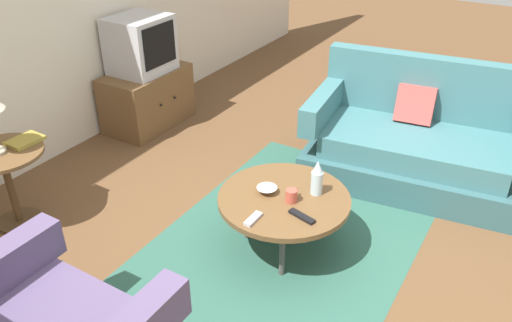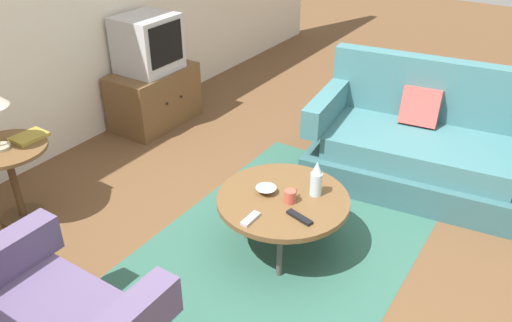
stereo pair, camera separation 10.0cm
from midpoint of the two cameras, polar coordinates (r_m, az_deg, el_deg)
name	(u,v)px [view 2 (the right image)]	position (r m, az deg, el deg)	size (l,w,h in m)	color
ground_plane	(301,266)	(3.34, 5.93, -11.56)	(16.00, 16.00, 0.00)	brown
area_rug	(281,247)	(3.46, 3.69, -9.55)	(2.52, 1.58, 0.00)	#2D5B4C
couch	(420,147)	(4.21, 18.46, 1.53)	(1.06, 1.73, 0.92)	#325C60
coffee_table	(283,201)	(3.24, 3.89, -4.47)	(0.84, 0.84, 0.40)	brown
side_table	(10,167)	(3.85, -24.99, -0.66)	(0.55, 0.55, 0.57)	brown
tv_stand	(154,97)	(5.04, -10.66, 7.01)	(0.83, 0.51, 0.54)	brown
television	(148,43)	(4.87, -11.37, 12.70)	(0.51, 0.46, 0.51)	#B7B7BC
vase	(316,179)	(3.21, 7.62, -2.03)	(0.08, 0.08, 0.24)	silver
mug	(290,196)	(3.16, 4.77, -3.92)	(0.12, 0.07, 0.08)	#B74C3D
bowl	(266,190)	(3.24, 2.01, -3.29)	(0.13, 0.13, 0.04)	silver
tv_remote_dark	(300,217)	(3.04, 5.81, -6.25)	(0.09, 0.18, 0.02)	black
tv_remote_silver	(251,219)	(3.01, 0.34, -6.46)	(0.15, 0.05, 0.02)	#B2B2B7
book	(29,137)	(3.83, -23.20, 2.49)	(0.23, 0.17, 0.03)	olive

